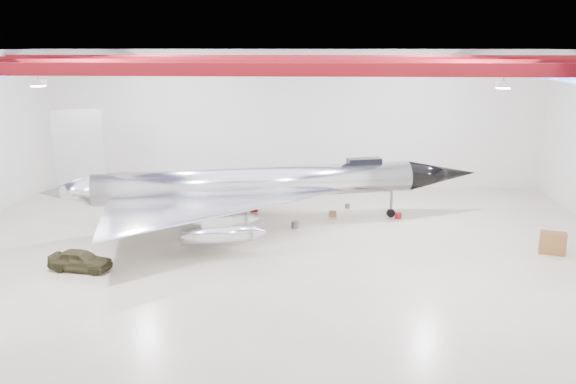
{
  "coord_description": "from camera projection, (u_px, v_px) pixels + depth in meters",
  "views": [
    {
      "loc": [
        2.43,
        -30.27,
        11.27
      ],
      "look_at": [
        0.51,
        2.0,
        2.81
      ],
      "focal_mm": 35.0,
      "sensor_mm": 36.0,
      "label": 1
    }
  ],
  "objects": [
    {
      "name": "jet_aircraft",
      "position": [
        257.0,
        187.0,
        35.68
      ],
      "size": [
        27.8,
        19.67,
        7.71
      ],
      "rotation": [
        0.0,
        0.0,
        0.26
      ],
      "color": "silver",
      "rests_on": "floor"
    },
    {
      "name": "oil_barrel",
      "position": [
        243.0,
        215.0,
        37.81
      ],
      "size": [
        0.53,
        0.45,
        0.34
      ],
      "primitive_type": "cube",
      "rotation": [
        0.0,
        0.0,
        0.13
      ],
      "color": "olive",
      "rests_on": "floor"
    },
    {
      "name": "crate_small",
      "position": [
        160.0,
        213.0,
        38.48
      ],
      "size": [
        0.46,
        0.4,
        0.28
      ],
      "primitive_type": "cube",
      "rotation": [
        0.0,
        0.0,
        -0.23
      ],
      "color": "#59595B",
      "rests_on": "floor"
    },
    {
      "name": "tool_chest",
      "position": [
        398.0,
        215.0,
        37.71
      ],
      "size": [
        0.58,
        0.58,
        0.39
      ],
      "primitive_type": "cylinder",
      "rotation": [
        0.0,
        0.0,
        0.41
      ],
      "color": "maroon",
      "rests_on": "floor"
    },
    {
      "name": "spares_box",
      "position": [
        347.0,
        206.0,
        40.07
      ],
      "size": [
        0.47,
        0.47,
        0.34
      ],
      "primitive_type": "cylinder",
      "rotation": [
        0.0,
        0.0,
        0.29
      ],
      "color": "#59595B",
      "rests_on": "floor"
    },
    {
      "name": "parts_bin",
      "position": [
        333.0,
        214.0,
        38.16
      ],
      "size": [
        0.52,
        0.42,
        0.36
      ],
      "primitive_type": "cube",
      "rotation": [
        0.0,
        0.0,
        0.03
      ],
      "color": "olive",
      "rests_on": "floor"
    },
    {
      "name": "desk",
      "position": [
        553.0,
        243.0,
        31.21
      ],
      "size": [
        1.51,
        1.06,
        1.25
      ],
      "primitive_type": "cube",
      "rotation": [
        0.0,
        0.0,
        -0.3
      ],
      "color": "brown",
      "rests_on": "floor"
    },
    {
      "name": "jeep",
      "position": [
        80.0,
        260.0,
        28.91
      ],
      "size": [
        3.4,
        1.74,
        1.11
      ],
      "primitive_type": "imported",
      "rotation": [
        0.0,
        0.0,
        1.44
      ],
      "color": "#38331C",
      "rests_on": "floor"
    },
    {
      "name": "toolbox_red",
      "position": [
        254.0,
        209.0,
        39.33
      ],
      "size": [
        0.62,
        0.55,
        0.36
      ],
      "primitive_type": "cube",
      "rotation": [
        0.0,
        0.0,
        0.32
      ],
      "color": "maroon",
      "rests_on": "floor"
    },
    {
      "name": "ceiling",
      "position": [
        276.0,
        51.0,
        29.45
      ],
      "size": [
        40.0,
        40.0,
        0.0
      ],
      "primitive_type": "plane",
      "rotation": [
        3.14,
        0.0,
        0.0
      ],
      "color": "#0A0F38",
      "rests_on": "wall_back"
    },
    {
      "name": "wall_back",
      "position": [
        291.0,
        119.0,
        45.32
      ],
      "size": [
        40.0,
        0.0,
        40.0
      ],
      "primitive_type": "plane",
      "rotation": [
        1.57,
        0.0,
        0.0
      ],
      "color": "silver",
      "rests_on": "floor"
    },
    {
      "name": "floor",
      "position": [
        277.0,
        248.0,
        32.23
      ],
      "size": [
        40.0,
        40.0,
        0.0
      ],
      "primitive_type": "plane",
      "color": "#C1B499",
      "rests_on": "ground"
    },
    {
      "name": "engine_drum",
      "position": [
        295.0,
        225.0,
        35.71
      ],
      "size": [
        0.62,
        0.62,
        0.43
      ],
      "primitive_type": "cylinder",
      "rotation": [
        0.0,
        0.0,
        0.38
      ],
      "color": "#59595B",
      "rests_on": "floor"
    },
    {
      "name": "crate_ply",
      "position": [
        206.0,
        219.0,
        36.88
      ],
      "size": [
        0.62,
        0.55,
        0.37
      ],
      "primitive_type": "cube",
      "rotation": [
        0.0,
        0.0,
        -0.28
      ],
      "color": "olive",
      "rests_on": "floor"
    },
    {
      "name": "ceiling_structure",
      "position": [
        276.0,
        64.0,
        29.62
      ],
      "size": [
        39.5,
        29.5,
        1.08
      ],
      "color": "maroon",
      "rests_on": "ceiling"
    }
  ]
}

